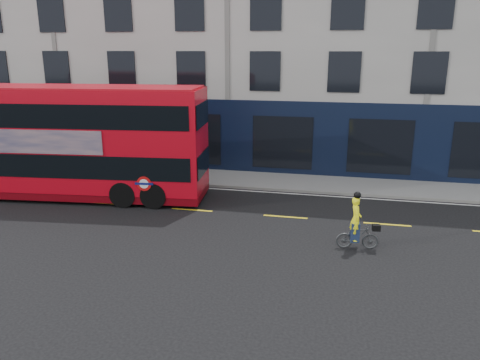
% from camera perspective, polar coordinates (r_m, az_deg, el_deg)
% --- Properties ---
extents(ground, '(120.00, 120.00, 0.00)m').
position_cam_1_polar(ground, '(18.74, -7.30, -5.12)').
color(ground, black).
rests_on(ground, ground).
extents(pavement, '(60.00, 3.00, 0.12)m').
position_cam_1_polar(pavement, '(24.63, -2.28, 0.25)').
color(pavement, gray).
rests_on(pavement, ground).
extents(kerb, '(60.00, 0.12, 0.13)m').
position_cam_1_polar(kerb, '(23.24, -3.21, -0.70)').
color(kerb, slate).
rests_on(kerb, ground).
extents(building_terrace, '(50.00, 10.07, 15.00)m').
position_cam_1_polar(building_terrace, '(30.02, 0.80, 17.39)').
color(building_terrace, '#B9B6AE').
rests_on(building_terrace, ground).
extents(road_edge_line, '(58.00, 0.10, 0.01)m').
position_cam_1_polar(road_edge_line, '(22.98, -3.41, -1.05)').
color(road_edge_line, silver).
rests_on(road_edge_line, ground).
extents(lane_dashes, '(58.00, 0.12, 0.01)m').
position_cam_1_polar(lane_dashes, '(20.07, -5.88, -3.63)').
color(lane_dashes, yellow).
rests_on(lane_dashes, ground).
extents(bus, '(12.73, 4.08, 5.05)m').
position_cam_1_polar(bus, '(22.59, -20.22, 4.46)').
color(bus, red).
rests_on(bus, ground).
extents(cyclist, '(1.49, 0.59, 2.05)m').
position_cam_1_polar(cyclist, '(16.47, 14.06, -5.89)').
color(cyclist, '#424547').
rests_on(cyclist, ground).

